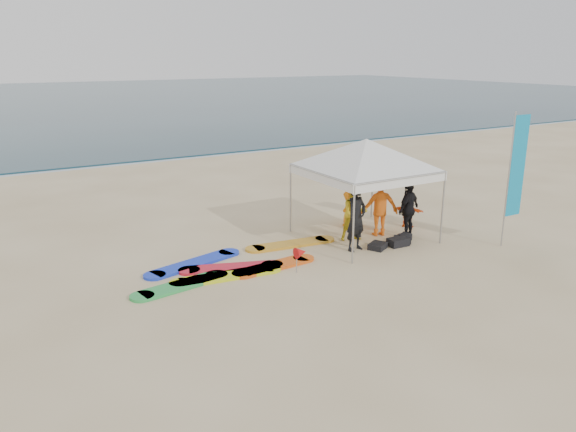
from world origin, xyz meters
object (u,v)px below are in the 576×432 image
at_px(marker_pennant, 301,253).
at_px(person_orange_b, 352,200).
at_px(surfboard_spread, 234,266).
at_px(person_yellow, 354,214).
at_px(person_black_a, 356,218).
at_px(person_seated, 408,212).
at_px(person_black_b, 408,209).
at_px(feather_flag, 516,168).
at_px(canopy_tent, 367,139).
at_px(person_orange_a, 379,205).

bearing_deg(marker_pennant, person_orange_b, 36.25).
distance_m(marker_pennant, surfboard_spread, 1.74).
distance_m(person_yellow, person_orange_b, 1.42).
height_order(person_black_a, person_seated, person_black_a).
distance_m(person_black_a, person_black_b, 1.99).
bearing_deg(feather_flag, person_black_a, 155.66).
distance_m(person_seated, marker_pennant, 4.98).
xyz_separation_m(person_orange_b, surfboard_spread, (-4.65, -1.39, -0.77)).
bearing_deg(marker_pennant, surfboard_spread, 140.10).
xyz_separation_m(person_orange_b, feather_flag, (2.70, -3.67, 1.36)).
distance_m(person_black_a, feather_flag, 4.52).
bearing_deg(person_orange_b, marker_pennant, 2.46).
bearing_deg(canopy_tent, feather_flag, -39.50).
xyz_separation_m(person_black_b, canopy_tent, (-1.12, 0.62, 2.02)).
height_order(person_black_b, feather_flag, feather_flag).
distance_m(person_black_b, surfboard_spread, 5.44).
bearing_deg(person_orange_a, marker_pennant, 38.91).
relative_size(person_seated, surfboard_spread, 0.17).
relative_size(person_yellow, feather_flag, 0.43).
height_order(feather_flag, marker_pennant, feather_flag).
relative_size(canopy_tent, marker_pennant, 6.79).
height_order(person_black_a, person_orange_a, person_orange_a).
relative_size(person_orange_a, person_black_b, 1.10).
bearing_deg(person_black_b, canopy_tent, -47.05).
height_order(person_black_a, feather_flag, feather_flag).
bearing_deg(person_orange_b, person_yellow, 22.50).
bearing_deg(person_black_a, surfboard_spread, 157.08).
xyz_separation_m(person_yellow, person_black_b, (1.51, -0.55, 0.04)).
xyz_separation_m(person_black_b, person_orange_b, (-0.72, 1.73, -0.02)).
bearing_deg(surfboard_spread, person_seated, 3.65).
distance_m(person_yellow, marker_pennant, 2.89).
height_order(person_yellow, person_black_b, person_black_b).
height_order(person_yellow, person_seated, person_yellow).
relative_size(person_black_a, person_yellow, 1.16).
xyz_separation_m(canopy_tent, marker_pennant, (-2.96, -1.35, -2.35)).
bearing_deg(surfboard_spread, canopy_tent, 3.73).
bearing_deg(person_yellow, person_seated, 18.23).
xyz_separation_m(person_black_a, canopy_tent, (0.85, 0.77, 1.94)).
distance_m(person_yellow, surfboard_spread, 3.94).
distance_m(person_orange_b, person_seated, 1.75).
height_order(person_black_a, surfboard_spread, person_black_a).
bearing_deg(person_orange_b, person_black_b, 78.86).
bearing_deg(person_black_b, surfboard_spread, -21.89).
bearing_deg(person_yellow, canopy_tent, 23.51).
relative_size(person_orange_b, marker_pennant, 2.53).
relative_size(person_black_b, feather_flag, 0.45).
distance_m(canopy_tent, surfboard_spread, 5.10).
bearing_deg(person_seated, feather_flag, 176.06).
xyz_separation_m(person_black_a, person_black_b, (1.98, 0.15, -0.08)).
relative_size(person_orange_b, feather_flag, 0.44).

